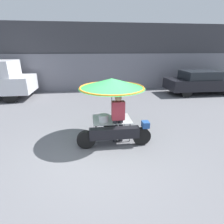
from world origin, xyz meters
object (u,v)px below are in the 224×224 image
object	(u,v)px
vendor_person	(118,116)
potted_plant	(220,79)
vendor_motorcycle_cart	(112,92)
parked_car	(201,82)

from	to	relation	value
vendor_person	potted_plant	xyz separation A→B (m)	(8.52, 6.75, -0.17)
vendor_motorcycle_cart	potted_plant	size ratio (longest dim) A/B	1.94
vendor_person	potted_plant	world-z (taller)	vendor_person
parked_car	vendor_motorcycle_cart	bearing A→B (deg)	-140.94
vendor_person	parked_car	xyz separation A→B (m)	(6.15, 5.37, -0.09)
parked_car	potted_plant	bearing A→B (deg)	30.37
vendor_person	parked_car	distance (m)	8.17
parked_car	potted_plant	distance (m)	2.74
vendor_motorcycle_cart	vendor_person	world-z (taller)	vendor_motorcycle_cart
potted_plant	parked_car	bearing A→B (deg)	-149.63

